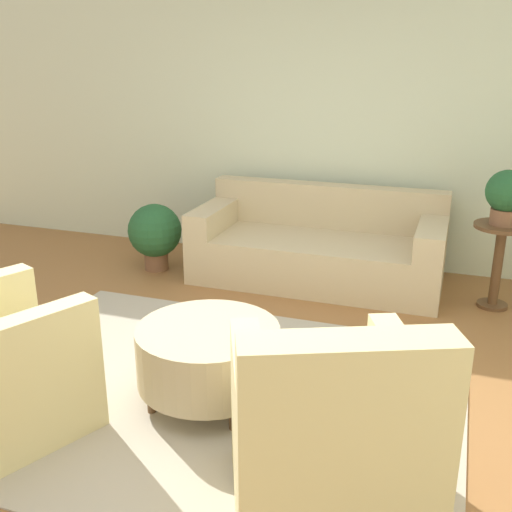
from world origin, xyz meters
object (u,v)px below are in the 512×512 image
at_px(couch, 318,248).
at_px(potted_plant_on_side_table, 507,195).
at_px(ottoman_table, 208,354).
at_px(side_table, 499,253).
at_px(potted_plant_floor, 155,232).
at_px(armchair_right, 329,444).

relative_size(couch, potted_plant_on_side_table, 5.08).
distance_m(ottoman_table, side_table, 2.68).
xyz_separation_m(couch, side_table, (1.54, -0.15, 0.17)).
height_order(couch, potted_plant_floor, couch).
bearing_deg(couch, potted_plant_on_side_table, -5.47).
bearing_deg(ottoman_table, couch, 86.46).
bearing_deg(couch, armchair_right, -75.55).
height_order(ottoman_table, potted_plant_floor, potted_plant_floor).
xyz_separation_m(armchair_right, potted_plant_floor, (-2.33, 2.72, -0.02)).
relative_size(armchair_right, side_table, 1.59).
distance_m(potted_plant_on_side_table, potted_plant_floor, 3.16).
height_order(armchair_right, potted_plant_on_side_table, potted_plant_on_side_table).
bearing_deg(potted_plant_on_side_table, ottoman_table, -128.90).
bearing_deg(potted_plant_on_side_table, side_table, 0.00).
relative_size(side_table, potted_plant_on_side_table, 1.62).
bearing_deg(potted_plant_floor, side_table, 1.93).
distance_m(couch, potted_plant_floor, 1.59).
relative_size(couch, armchair_right, 1.98).
distance_m(armchair_right, potted_plant_floor, 3.58).
distance_m(couch, side_table, 1.56).
relative_size(couch, potted_plant_floor, 3.45).
bearing_deg(ottoman_table, side_table, 51.10).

